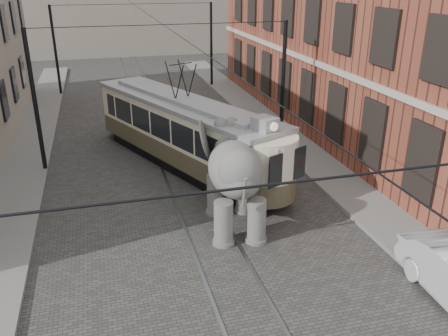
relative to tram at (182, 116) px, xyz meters
name	(u,v)px	position (x,y,z in m)	size (l,w,h in m)	color
ground	(203,220)	(-0.30, -5.07, -2.26)	(120.00, 120.00, 0.00)	#474441
tram_rails	(203,220)	(-0.30, -5.07, -2.25)	(1.54, 80.00, 0.02)	slate
sidewalk_right	(358,198)	(5.70, -5.07, -2.19)	(2.00, 60.00, 0.15)	slate
sidewalk_left	(0,244)	(-6.80, -5.07, -2.19)	(2.00, 60.00, 0.15)	slate
brick_building	(367,12)	(10.70, 3.93, 3.74)	(8.00, 26.00, 12.00)	brown
catenary	(170,101)	(-0.50, -0.07, 0.74)	(11.00, 30.20, 6.00)	black
tram	(182,116)	(0.00, 0.00, 0.00)	(2.36, 11.41, 4.53)	#EEE4C1
elephant	(235,182)	(0.65, -5.78, -0.64)	(2.93, 5.31, 3.25)	#66645E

